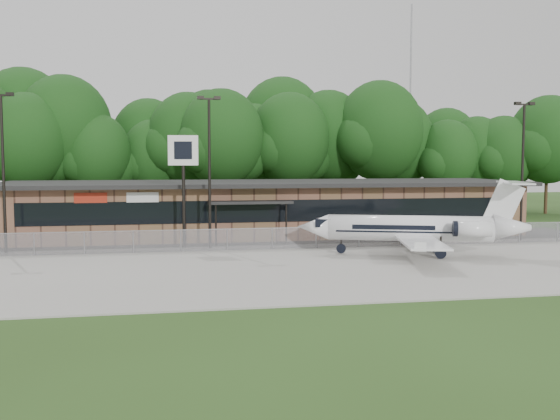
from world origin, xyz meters
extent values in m
plane|color=#284318|center=(0.00, 0.00, 0.00)|extent=(160.00, 160.00, 0.00)
cube|color=#9E9B93|center=(0.00, 8.00, 0.04)|extent=(64.00, 18.00, 0.08)
cube|color=#383835|center=(0.00, 19.50, 0.03)|extent=(50.00, 9.00, 0.06)
cube|color=brown|center=(0.00, 24.00, 2.00)|extent=(40.00, 10.00, 4.00)
cube|color=black|center=(0.00, 18.98, 2.30)|extent=(36.00, 0.08, 1.60)
cube|color=black|center=(0.00, 23.50, 4.15)|extent=(41.00, 11.50, 0.30)
cube|color=black|center=(-2.00, 18.40, 3.00)|extent=(6.00, 1.60, 0.20)
cube|color=#AA2815|center=(-13.00, 18.95, 3.40)|extent=(2.20, 0.06, 0.70)
cube|color=silver|center=(-9.50, 18.95, 3.40)|extent=(2.20, 0.06, 0.70)
cube|color=gray|center=(0.00, 15.00, 0.75)|extent=(46.00, 0.03, 1.50)
cube|color=gray|center=(0.00, 15.00, 1.50)|extent=(46.00, 0.04, 0.04)
cylinder|color=gray|center=(22.00, 48.00, 12.50)|extent=(0.20, 0.20, 25.00)
cylinder|color=black|center=(-18.00, 16.50, 5.00)|extent=(0.18, 0.18, 10.00)
cube|color=black|center=(-18.00, 16.50, 10.05)|extent=(1.20, 0.12, 0.12)
cube|color=black|center=(-17.45, 16.50, 10.12)|extent=(0.45, 0.30, 0.22)
cylinder|color=black|center=(-5.00, 16.50, 5.00)|extent=(0.18, 0.18, 10.00)
cube|color=black|center=(-5.00, 16.50, 10.05)|extent=(1.20, 0.12, 0.12)
cube|color=black|center=(-5.55, 16.50, 10.12)|extent=(0.45, 0.30, 0.22)
cube|color=black|center=(-4.45, 16.50, 10.12)|extent=(0.45, 0.30, 0.22)
cylinder|color=black|center=(18.00, 16.50, 5.00)|extent=(0.18, 0.18, 10.00)
cube|color=black|center=(18.00, 16.50, 10.05)|extent=(1.20, 0.12, 0.12)
cube|color=black|center=(17.45, 16.50, 10.12)|extent=(0.45, 0.30, 0.22)
cube|color=black|center=(18.55, 16.50, 10.12)|extent=(0.45, 0.30, 0.22)
cylinder|color=white|center=(6.91, 10.81, 1.70)|extent=(9.98, 4.74, 1.60)
cone|color=white|center=(1.23, 12.75, 1.70)|extent=(2.41, 2.16, 1.60)
cone|color=white|center=(12.68, 8.85, 1.85)|extent=(2.60, 2.22, 1.60)
cube|color=white|center=(6.32, 7.53, 1.25)|extent=(4.01, 6.39, 0.12)
cube|color=white|center=(8.45, 13.78, 1.25)|extent=(4.01, 6.39, 0.12)
cylinder|color=white|center=(9.92, 8.47, 1.85)|extent=(2.37, 1.56, 0.90)
cylinder|color=white|center=(10.72, 10.84, 1.85)|extent=(2.37, 1.56, 0.90)
cube|color=white|center=(12.21, 9.01, 3.30)|extent=(2.37, 0.92, 3.01)
cube|color=white|center=(12.78, 8.82, 4.55)|extent=(2.71, 4.77, 0.10)
cube|color=black|center=(1.89, 12.52, 1.98)|extent=(1.33, 1.46, 0.50)
cube|color=black|center=(8.61, 10.23, 0.35)|extent=(1.53, 2.53, 0.70)
cylinder|color=black|center=(2.94, 12.17, 0.35)|extent=(0.76, 0.76, 0.22)
cylinder|color=black|center=(-6.73, 16.80, 3.64)|extent=(0.23, 0.23, 7.28)
cube|color=silver|center=(-6.73, 16.80, 6.64)|extent=(2.01, 0.36, 2.00)
cube|color=black|center=(-6.73, 16.68, 6.64)|extent=(1.18, 0.11, 1.18)
camera|label=1|loc=(-7.97, -25.48, 6.00)|focal=40.00mm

